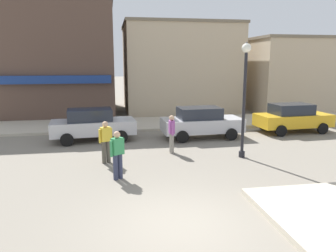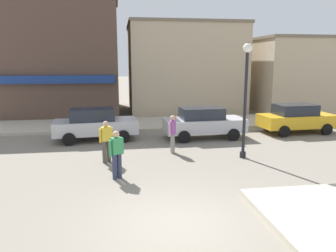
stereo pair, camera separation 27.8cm
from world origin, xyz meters
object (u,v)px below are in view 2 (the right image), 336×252
at_px(parked_car_third, 296,118).
at_px(pedestrian_crossing_far, 117,153).
at_px(pedestrian_kerb_side, 106,140).
at_px(parked_car_nearest, 95,124).
at_px(parked_car_second, 203,122).
at_px(lamp_post, 246,84).
at_px(pedestrian_crossing_near, 173,133).

distance_m(parked_car_third, pedestrian_crossing_far, 11.18).
xyz_separation_m(parked_car_third, pedestrian_kerb_side, (-9.97, -3.92, 0.06)).
xyz_separation_m(parked_car_nearest, parked_car_second, (5.37, -0.36, 0.00)).
bearing_deg(pedestrian_crossing_far, lamp_post, 18.72).
distance_m(parked_car_second, pedestrian_crossing_near, 3.19).
bearing_deg(pedestrian_crossing_far, parked_car_second, 51.01).
height_order(parked_car_second, pedestrian_kerb_side, pedestrian_kerb_side).
xyz_separation_m(parked_car_nearest, parked_car_third, (10.65, 0.11, 0.00)).
bearing_deg(pedestrian_crossing_near, lamp_post, -22.48).
xyz_separation_m(lamp_post, parked_car_second, (-0.70, 3.61, -2.15)).
distance_m(lamp_post, parked_car_second, 4.26).
xyz_separation_m(pedestrian_crossing_near, pedestrian_kerb_side, (-2.71, -0.95, 0.00)).
distance_m(lamp_post, parked_car_third, 6.50).
xyz_separation_m(parked_car_second, pedestrian_kerb_side, (-4.69, -3.44, 0.06)).
xyz_separation_m(lamp_post, pedestrian_kerb_side, (-5.39, 0.16, -2.09)).
bearing_deg(lamp_post, parked_car_nearest, 146.83).
bearing_deg(parked_car_second, pedestrian_crossing_far, -128.99).
distance_m(pedestrian_crossing_far, pedestrian_kerb_side, 1.90).
relative_size(parked_car_third, pedestrian_crossing_near, 2.54).
distance_m(parked_car_second, pedestrian_kerb_side, 5.82).
relative_size(parked_car_nearest, pedestrian_crossing_near, 2.57).
distance_m(parked_car_nearest, parked_car_third, 10.65).
distance_m(lamp_post, pedestrian_crossing_far, 5.67).
bearing_deg(lamp_post, pedestrian_kerb_side, 178.27).
height_order(lamp_post, parked_car_third, lamp_post).
xyz_separation_m(parked_car_third, pedestrian_crossing_near, (-7.26, -2.97, 0.06)).
xyz_separation_m(lamp_post, pedestrian_crossing_near, (-2.68, 1.11, -2.09)).
bearing_deg(parked_car_nearest, pedestrian_kerb_side, -79.89).
distance_m(pedestrian_crossing_near, pedestrian_kerb_side, 2.87).
bearing_deg(lamp_post, parked_car_third, 41.72).
distance_m(parked_car_nearest, pedestrian_crossing_far, 5.76).
xyz_separation_m(pedestrian_crossing_near, pedestrian_crossing_far, (-2.31, -2.80, 0.00)).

